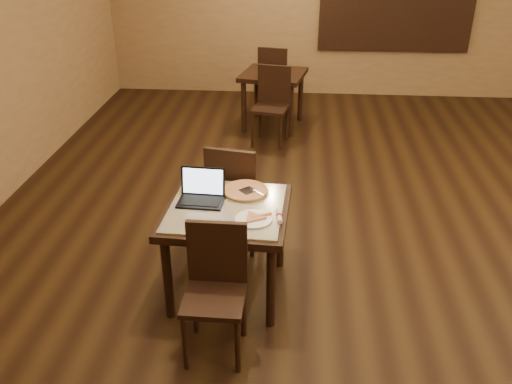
# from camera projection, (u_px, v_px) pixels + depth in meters

# --- Properties ---
(ground) EXTENTS (10.00, 10.00, 0.00)m
(ground) POSITION_uv_depth(u_px,v_px,m) (405.00, 274.00, 4.58)
(ground) COLOR black
(ground) RESTS_ON ground
(tiled_table) EXTENTS (0.96, 0.96, 0.76)m
(tiled_table) POSITION_uv_depth(u_px,v_px,m) (227.00, 219.00, 4.10)
(tiled_table) COLOR black
(tiled_table) RESTS_ON ground
(chair_main_near) EXTENTS (0.41, 0.41, 0.94)m
(chair_main_near) POSITION_uv_depth(u_px,v_px,m) (216.00, 282.00, 3.61)
(chair_main_near) COLOR black
(chair_main_near) RESTS_ON ground
(chair_main_far) EXTENTS (0.51, 0.51, 1.01)m
(chair_main_far) POSITION_uv_depth(u_px,v_px,m) (234.00, 192.00, 4.68)
(chair_main_far) COLOR black
(chair_main_far) RESTS_ON ground
(laptop) EXTENTS (0.35, 0.28, 0.23)m
(laptop) POSITION_uv_depth(u_px,v_px,m) (202.00, 192.00, 4.13)
(laptop) COLOR black
(laptop) RESTS_ON tiled_table
(plate) EXTENTS (0.27, 0.27, 0.01)m
(plate) POSITION_uv_depth(u_px,v_px,m) (254.00, 219.00, 3.87)
(plate) COLOR white
(plate) RESTS_ON tiled_table
(pizza_slice) EXTENTS (0.26, 0.26, 0.02)m
(pizza_slice) POSITION_uv_depth(u_px,v_px,m) (254.00, 217.00, 3.87)
(pizza_slice) COLOR #D1BC8B
(pizza_slice) RESTS_ON plate
(pizza_pan) EXTENTS (0.38, 0.38, 0.01)m
(pizza_pan) POSITION_uv_depth(u_px,v_px,m) (245.00, 192.00, 4.25)
(pizza_pan) COLOR silver
(pizza_pan) RESTS_ON tiled_table
(pizza_whole) EXTENTS (0.35, 0.35, 0.02)m
(pizza_whole) POSITION_uv_depth(u_px,v_px,m) (245.00, 190.00, 4.25)
(pizza_whole) COLOR #D1BC8B
(pizza_whole) RESTS_ON pizza_pan
(spatula) EXTENTS (0.26, 0.27, 0.01)m
(spatula) POSITION_uv_depth(u_px,v_px,m) (248.00, 191.00, 4.22)
(spatula) COLOR silver
(spatula) RESTS_ON pizza_whole
(napkin_roll) EXTENTS (0.06, 0.17, 0.04)m
(napkin_roll) POSITION_uv_depth(u_px,v_px,m) (279.00, 216.00, 3.89)
(napkin_roll) COLOR white
(napkin_roll) RESTS_ON tiled_table
(other_table_b) EXTENTS (0.96, 0.96, 0.76)m
(other_table_b) POSITION_uv_depth(u_px,v_px,m) (273.00, 82.00, 7.40)
(other_table_b) COLOR black
(other_table_b) RESTS_ON ground
(other_table_b_chair_near) EXTENTS (0.50, 0.50, 0.99)m
(other_table_b_chair_near) POSITION_uv_depth(u_px,v_px,m) (272.00, 101.00, 6.93)
(other_table_b_chair_near) COLOR black
(other_table_b_chair_near) RESTS_ON ground
(other_table_b_chair_far) EXTENTS (0.50, 0.50, 0.99)m
(other_table_b_chair_far) POSITION_uv_depth(u_px,v_px,m) (274.00, 76.00, 7.95)
(other_table_b_chair_far) COLOR black
(other_table_b_chair_far) RESTS_ON ground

